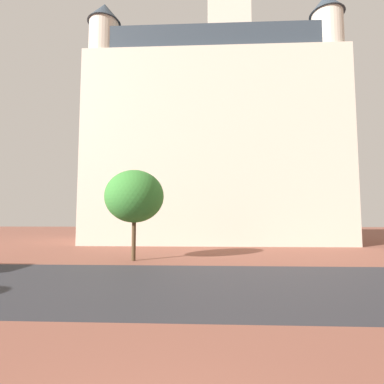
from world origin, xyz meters
name	(u,v)px	position (x,y,z in m)	size (l,w,h in m)	color
ground_plane	(188,280)	(0.00, 10.00, 0.00)	(120.00, 120.00, 0.00)	brown
street_asphalt_strip	(187,284)	(0.00, 9.27, 0.00)	(120.00, 8.32, 0.00)	#2D2D33
landmark_building	(215,135)	(1.81, 28.52, 11.18)	(24.59, 11.36, 39.16)	beige
tree_curb_far	(134,196)	(-3.48, 15.04, 3.76)	(3.48, 3.48, 5.33)	#4C3823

